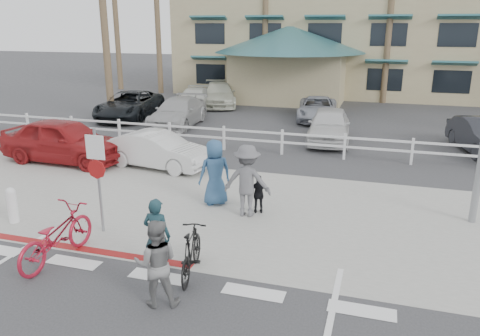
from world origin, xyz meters
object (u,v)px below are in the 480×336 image
(car_white_sedan, at_px, (158,150))
(car_red_compact, at_px, (64,140))
(sign_post, at_px, (98,175))
(bike_red, at_px, (56,236))
(bike_black, at_px, (191,252))

(car_white_sedan, relative_size, car_red_compact, 0.81)
(sign_post, xyz_separation_m, bike_red, (-0.08, -1.58, -0.87))
(bike_red, xyz_separation_m, car_white_sedan, (-1.07, 6.90, 0.06))
(sign_post, relative_size, bike_black, 1.69)
(bike_red, xyz_separation_m, bike_black, (3.00, 0.26, -0.07))
(sign_post, xyz_separation_m, car_red_compact, (-4.76, 4.97, -0.64))
(bike_red, bearing_deg, car_red_compact, -51.20)
(bike_black, height_order, car_white_sedan, car_white_sedan)
(car_red_compact, bearing_deg, car_white_sedan, -82.57)
(car_white_sedan, bearing_deg, bike_red, -162.37)
(sign_post, height_order, car_white_sedan, sign_post)
(sign_post, height_order, car_red_compact, sign_post)
(bike_red, height_order, car_white_sedan, car_white_sedan)
(bike_red, relative_size, bike_black, 1.30)
(car_red_compact, bearing_deg, bike_black, -127.37)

